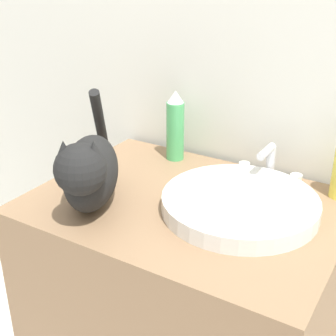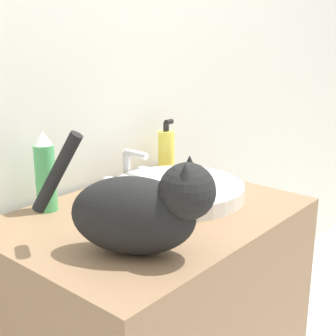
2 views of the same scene
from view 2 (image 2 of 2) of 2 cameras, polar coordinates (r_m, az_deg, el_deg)
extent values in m
cube|color=silver|center=(1.41, -12.53, 13.46)|extent=(6.00, 0.05, 2.50)
cylinder|color=white|center=(1.35, 1.16, -2.75)|extent=(0.38, 0.38, 0.04)
cylinder|color=silver|center=(1.47, -5.08, 0.05)|extent=(0.02, 0.02, 0.10)
cylinder|color=silver|center=(1.43, -3.90, 1.71)|extent=(0.02, 0.09, 0.02)
cylinder|color=white|center=(1.43, -7.19, -1.87)|extent=(0.03, 0.03, 0.03)
cylinder|color=white|center=(1.53, -3.04, -0.56)|extent=(0.03, 0.03, 0.03)
ellipsoid|color=black|center=(1.00, -4.29, -5.82)|extent=(0.25, 0.30, 0.17)
sphere|color=black|center=(0.95, 2.35, -2.85)|extent=(0.16, 0.16, 0.12)
cone|color=black|center=(0.91, 2.11, -0.67)|extent=(0.05, 0.05, 0.04)
cone|color=black|center=(0.97, 2.65, 0.43)|extent=(0.05, 0.05, 0.04)
cylinder|color=black|center=(1.02, -13.39, -0.59)|extent=(0.09, 0.12, 0.19)
cylinder|color=#EADB4C|center=(1.61, -0.22, 2.12)|extent=(0.06, 0.06, 0.14)
cylinder|color=black|center=(1.59, -0.23, 5.04)|extent=(0.02, 0.02, 0.03)
cylinder|color=black|center=(1.60, 0.10, 5.64)|extent=(0.03, 0.02, 0.02)
cylinder|color=#4CB266|center=(1.27, -14.68, -1.19)|extent=(0.05, 0.05, 0.18)
cone|color=white|center=(1.25, -15.03, 3.54)|extent=(0.05, 0.05, 0.04)
camera|label=1|loc=(1.37, 48.63, 15.99)|focal=50.00mm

